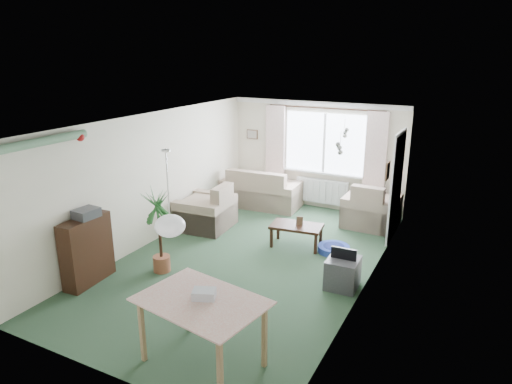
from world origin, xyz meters
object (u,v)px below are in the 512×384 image
at_px(armchair_left, 205,206).
at_px(dining_table, 203,333).
at_px(coffee_table, 296,236).
at_px(houseplant, 160,231).
at_px(pet_bed, 334,249).
at_px(sofa, 262,187).
at_px(tv_cube, 343,273).
at_px(armchair_corner, 372,204).
at_px(bookshelf, 87,251).

bearing_deg(armchair_left, dining_table, 28.44).
xyz_separation_m(coffee_table, houseplant, (-1.57, -1.92, 0.49)).
distance_m(armchair_left, pet_bed, 2.72).
bearing_deg(coffee_table, sofa, 131.53).
xyz_separation_m(armchair_left, tv_cube, (3.20, -1.13, -0.23)).
distance_m(coffee_table, houseplant, 2.53).
xyz_separation_m(coffee_table, pet_bed, (0.70, 0.07, -0.15)).
bearing_deg(houseplant, tv_cube, 16.71).
bearing_deg(dining_table, sofa, 109.64).
relative_size(coffee_table, pet_bed, 1.63).
distance_m(armchair_corner, armchair_left, 3.38).
distance_m(armchair_left, coffee_table, 2.02).
xyz_separation_m(sofa, dining_table, (1.91, -5.35, -0.04)).
height_order(sofa, armchair_left, armchair_left).
relative_size(armchair_corner, houseplant, 0.74).
bearing_deg(dining_table, houseplant, 139.14).
bearing_deg(armchair_corner, dining_table, 84.41).
xyz_separation_m(bookshelf, houseplant, (0.77, 0.80, 0.17)).
relative_size(armchair_left, tv_cube, 2.02).
bearing_deg(bookshelf, sofa, 76.55).
distance_m(dining_table, tv_cube, 2.62).
bearing_deg(sofa, bookshelf, 77.25).
xyz_separation_m(armchair_corner, tv_cube, (0.24, -2.76, -0.23)).
height_order(armchair_corner, dining_table, armchair_corner).
bearing_deg(dining_table, armchair_left, 122.75).
bearing_deg(tv_cube, coffee_table, 135.81).
bearing_deg(pet_bed, bookshelf, -137.42).
height_order(armchair_corner, coffee_table, armchair_corner).
height_order(bookshelf, pet_bed, bookshelf).
distance_m(bookshelf, dining_table, 2.78).
bearing_deg(coffee_table, bookshelf, -130.71).
height_order(coffee_table, pet_bed, coffee_table).
relative_size(coffee_table, houseplant, 0.66).
bearing_deg(tv_cube, bookshelf, -157.31).
xyz_separation_m(sofa, houseplant, (0.03, -3.72, 0.25)).
distance_m(coffee_table, pet_bed, 0.72).
relative_size(sofa, armchair_corner, 1.71).
bearing_deg(bookshelf, armchair_left, 78.82).
height_order(armchair_left, houseplant, houseplant).
height_order(coffee_table, tv_cube, tv_cube).
bearing_deg(pet_bed, armchair_left, -179.49).
xyz_separation_m(dining_table, tv_cube, (0.89, 2.46, -0.17)).
bearing_deg(coffee_table, tv_cube, -42.10).
bearing_deg(tv_cube, dining_table, -112.00).
relative_size(armchair_corner, armchair_left, 1.01).
relative_size(coffee_table, dining_table, 0.72).
bearing_deg(coffee_table, pet_bed, 5.74).
xyz_separation_m(armchair_left, pet_bed, (2.69, 0.02, -0.40)).
distance_m(sofa, coffee_table, 2.42).
bearing_deg(armchair_left, coffee_table, 84.38).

